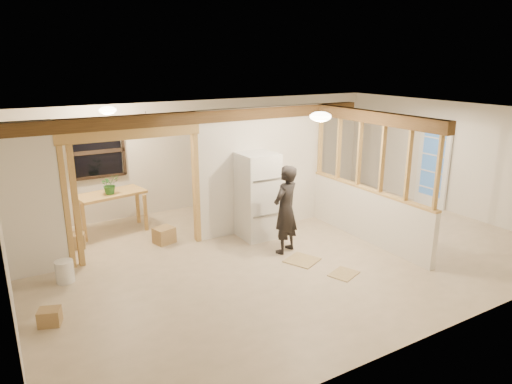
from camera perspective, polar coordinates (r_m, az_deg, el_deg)
floor at (r=8.58m, az=3.73°, el=-7.10°), size 9.00×6.50×0.01m
ceiling at (r=7.93m, az=4.07°, el=9.77°), size 9.00×6.50×0.01m
wall_back at (r=10.93m, az=-5.76°, el=4.88°), size 9.00×0.01×2.50m
wall_front at (r=5.91m, az=21.98°, el=-6.19°), size 9.00×0.01×2.50m
wall_left at (r=6.84m, az=-29.19°, el=-4.13°), size 0.01×6.50×2.50m
wall_right at (r=11.27m, az=23.22°, el=3.98°), size 0.01×6.50×2.50m
partition_left_stub at (r=8.00m, az=-26.33°, el=-1.00°), size 0.90×0.12×2.50m
partition_center at (r=9.25m, az=0.73°, el=2.87°), size 2.80×0.12×2.50m
doorway_frame at (r=8.29m, az=-14.85°, el=-0.34°), size 2.46×0.14×2.20m
header_beam_back at (r=8.50m, az=-6.27°, el=9.33°), size 7.00×0.18×0.22m
header_beam_right at (r=8.65m, az=14.47°, el=9.05°), size 0.18×3.30×0.22m
pony_wall at (r=9.07m, az=13.64°, el=-2.81°), size 0.12×3.20×1.00m
stud_partition at (r=8.77m, az=14.14°, el=4.38°), size 0.14×3.20×1.32m
window_back at (r=10.01m, az=-19.28°, el=4.75°), size 1.12×0.10×1.10m
french_door at (r=11.49m, az=21.26°, el=3.13°), size 0.12×0.86×2.00m
ceiling_dome_main at (r=7.71m, az=8.06°, el=9.32°), size 0.36×0.36×0.16m
ceiling_dome_util at (r=9.06m, az=-18.06°, el=9.71°), size 0.32×0.32×0.14m
hanging_bulb at (r=8.55m, az=-13.53°, el=7.67°), size 0.07×0.07×0.07m
refrigerator at (r=8.86m, az=0.20°, el=-0.46°), size 0.69×0.67×1.68m
woman at (r=8.17m, az=3.71°, el=-2.19°), size 0.70×0.59×1.62m
work_table at (r=9.69m, az=-17.53°, el=-2.42°), size 1.41×0.89×0.83m
potted_plant at (r=9.45m, az=-17.82°, el=0.93°), size 0.43×0.40×0.39m
shop_vac at (r=9.21m, az=-24.32°, el=-4.95°), size 0.46×0.46×0.57m
bookshelf at (r=12.15m, az=5.91°, el=3.82°), size 0.79×0.26×1.59m
bucket at (r=7.88m, az=-22.79°, el=-9.14°), size 0.30×0.30×0.36m
box_util_a at (r=8.93m, az=-11.41°, el=-5.32°), size 0.43×0.39×0.31m
box_util_b at (r=9.18m, az=-21.50°, el=-5.67°), size 0.35×0.35×0.28m
box_front at (r=6.82m, az=-24.39°, el=-14.04°), size 0.34×0.30×0.22m
floor_panel_near at (r=8.11m, az=5.78°, el=-8.48°), size 0.67×0.67×0.02m
floor_panel_far at (r=7.73m, az=10.91°, el=-10.01°), size 0.56×0.51×0.01m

